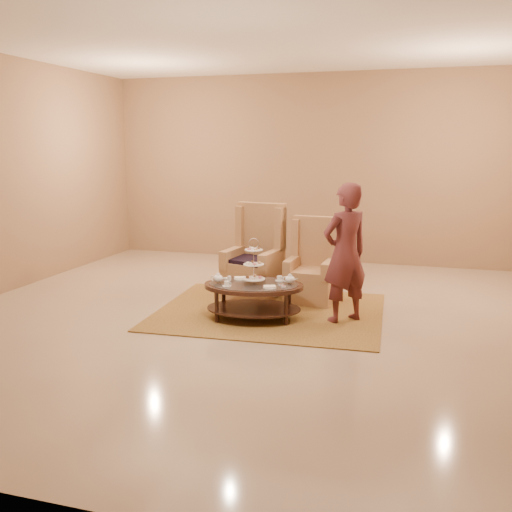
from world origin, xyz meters
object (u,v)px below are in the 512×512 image
(armchair_right, at_px, (312,273))
(person, at_px, (345,254))
(tea_table, at_px, (254,290))
(armchair_left, at_px, (256,265))

(armchair_right, distance_m, person, 1.14)
(tea_table, bearing_deg, person, 3.23)
(tea_table, distance_m, armchair_right, 1.22)
(armchair_left, relative_size, person, 0.78)
(tea_table, xyz_separation_m, person, (1.11, 0.24, 0.49))
(tea_table, height_order, armchair_left, armchair_left)
(person, bearing_deg, armchair_right, -100.25)
(tea_table, height_order, armchair_right, armchair_right)
(tea_table, relative_size, armchair_right, 1.15)
(armchair_right, relative_size, person, 0.68)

